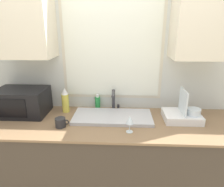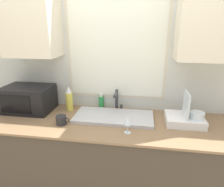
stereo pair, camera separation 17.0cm
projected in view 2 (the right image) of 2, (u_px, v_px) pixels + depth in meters
The scene contains 10 objects.
countertop at pixel (111, 164), 1.97m from camera, with size 2.37×0.70×0.94m.
wall_back at pixel (116, 64), 1.98m from camera, with size 6.00×0.38×2.60m.
sink_basin at pixel (114, 117), 1.88m from camera, with size 0.73×0.35×0.03m.
faucet at pixel (117, 99), 2.00m from camera, with size 0.08×0.18×0.22m.
microwave at pixel (28, 99), 2.03m from camera, with size 0.48×0.34×0.25m.
dish_rack at pixel (186, 118), 1.76m from camera, with size 0.33×0.27×0.29m.
spray_bottle at pixel (69, 99), 2.04m from camera, with size 0.07×0.07×0.25m.
soap_bottle at pixel (101, 102), 2.10m from camera, with size 0.05×0.05×0.16m.
mug_near_sink at pixel (61, 120), 1.75m from camera, with size 0.12×0.09×0.08m.
wine_glass at pixel (128, 121), 1.59m from camera, with size 0.06×0.06×0.14m.
Camera 2 is at (0.27, -1.29, 1.76)m, focal length 32.00 mm.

